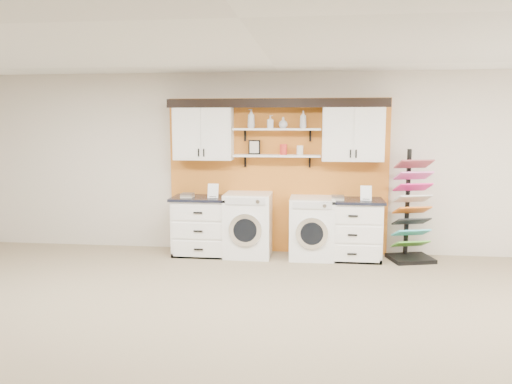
# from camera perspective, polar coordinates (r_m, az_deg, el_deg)

# --- Properties ---
(floor) EXTENTS (10.00, 10.00, 0.00)m
(floor) POSITION_cam_1_polar(r_m,az_deg,el_deg) (4.32, -1.79, -20.16)
(floor) COLOR #86755A
(floor) RESTS_ON ground
(ceiling) EXTENTS (10.00, 10.00, 0.00)m
(ceiling) POSITION_cam_1_polar(r_m,az_deg,el_deg) (3.88, -1.98, 19.28)
(ceiling) COLOR white
(ceiling) RESTS_ON wall_back
(wall_back) EXTENTS (10.00, 0.00, 10.00)m
(wall_back) POSITION_cam_1_polar(r_m,az_deg,el_deg) (7.81, 2.50, 3.31)
(wall_back) COLOR beige
(wall_back) RESTS_ON floor
(accent_panel) EXTENTS (3.40, 0.07, 2.40)m
(accent_panel) POSITION_cam_1_polar(r_m,az_deg,el_deg) (7.80, 2.47, 1.83)
(accent_panel) COLOR #C66E21
(accent_panel) RESTS_ON wall_back
(upper_cabinet_left) EXTENTS (0.90, 0.35, 0.84)m
(upper_cabinet_left) POSITION_cam_1_polar(r_m,az_deg,el_deg) (7.75, -6.02, 6.79)
(upper_cabinet_left) COLOR white
(upper_cabinet_left) RESTS_ON wall_back
(upper_cabinet_right) EXTENTS (0.90, 0.35, 0.84)m
(upper_cabinet_right) POSITION_cam_1_polar(r_m,az_deg,el_deg) (7.58, 11.01, 6.66)
(upper_cabinet_right) COLOR white
(upper_cabinet_right) RESTS_ON wall_back
(shelf_lower) EXTENTS (1.32, 0.28, 0.03)m
(shelf_lower) POSITION_cam_1_polar(r_m,az_deg,el_deg) (7.61, 2.39, 4.17)
(shelf_lower) COLOR white
(shelf_lower) RESTS_ON wall_back
(shelf_upper) EXTENTS (1.32, 0.28, 0.03)m
(shelf_upper) POSITION_cam_1_polar(r_m,az_deg,el_deg) (7.59, 2.41, 7.18)
(shelf_upper) COLOR white
(shelf_upper) RESTS_ON wall_back
(crown_molding) EXTENTS (3.30, 0.41, 0.13)m
(crown_molding) POSITION_cam_1_polar(r_m,az_deg,el_deg) (7.61, 2.43, 10.18)
(crown_molding) COLOR black
(crown_molding) RESTS_ON wall_back
(picture_frame) EXTENTS (0.18, 0.02, 0.22)m
(picture_frame) POSITION_cam_1_polar(r_m,az_deg,el_deg) (7.68, -0.19, 5.15)
(picture_frame) COLOR black
(picture_frame) RESTS_ON shelf_lower
(canister_red) EXTENTS (0.11, 0.11, 0.16)m
(canister_red) POSITION_cam_1_polar(r_m,az_deg,el_deg) (7.59, 3.15, 4.87)
(canister_red) COLOR red
(canister_red) RESTS_ON shelf_lower
(canister_cream) EXTENTS (0.10, 0.10, 0.14)m
(canister_cream) POSITION_cam_1_polar(r_m,az_deg,el_deg) (7.58, 5.04, 4.78)
(canister_cream) COLOR silver
(canister_cream) RESTS_ON shelf_lower
(base_cabinet_left) EXTENTS (0.92, 0.66, 0.90)m
(base_cabinet_left) POSITION_cam_1_polar(r_m,az_deg,el_deg) (7.76, -6.11, -3.84)
(base_cabinet_left) COLOR white
(base_cabinet_left) RESTS_ON floor
(base_cabinet_right) EXTENTS (0.92, 0.66, 0.91)m
(base_cabinet_right) POSITION_cam_1_polar(r_m,az_deg,el_deg) (7.60, 10.80, -4.18)
(base_cabinet_right) COLOR white
(base_cabinet_right) RESTS_ON floor
(washer) EXTENTS (0.69, 0.71, 0.97)m
(washer) POSITION_cam_1_polar(r_m,az_deg,el_deg) (7.63, -0.90, -3.74)
(washer) COLOR white
(washer) RESTS_ON floor
(dryer) EXTENTS (0.66, 0.71, 0.92)m
(dryer) POSITION_cam_1_polar(r_m,az_deg,el_deg) (7.57, 6.42, -4.07)
(dryer) COLOR white
(dryer) RESTS_ON floor
(sample_rack) EXTENTS (0.71, 0.64, 1.64)m
(sample_rack) POSITION_cam_1_polar(r_m,az_deg,el_deg) (7.72, 17.30, -3.67)
(sample_rack) COLOR black
(sample_rack) RESTS_ON floor
(soap_bottle_a) EXTENTS (0.15, 0.15, 0.29)m
(soap_bottle_a) POSITION_cam_1_polar(r_m,az_deg,el_deg) (7.63, -0.55, 8.38)
(soap_bottle_a) COLOR silver
(soap_bottle_a) RESTS_ON shelf_upper
(soap_bottle_b) EXTENTS (0.10, 0.10, 0.19)m
(soap_bottle_b) POSITION_cam_1_polar(r_m,az_deg,el_deg) (7.60, 1.63, 8.03)
(soap_bottle_b) COLOR silver
(soap_bottle_b) RESTS_ON shelf_upper
(soap_bottle_c) EXTENTS (0.17, 0.17, 0.17)m
(soap_bottle_c) POSITION_cam_1_polar(r_m,az_deg,el_deg) (7.58, 3.12, 7.92)
(soap_bottle_c) COLOR silver
(soap_bottle_c) RESTS_ON shelf_upper
(soap_bottle_d) EXTENTS (0.10, 0.10, 0.26)m
(soap_bottle_d) POSITION_cam_1_polar(r_m,az_deg,el_deg) (7.57, 5.41, 8.26)
(soap_bottle_d) COLOR silver
(soap_bottle_d) RESTS_ON shelf_upper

